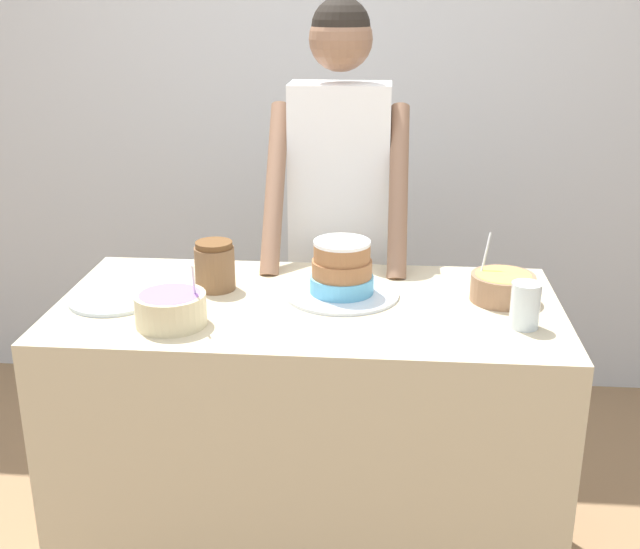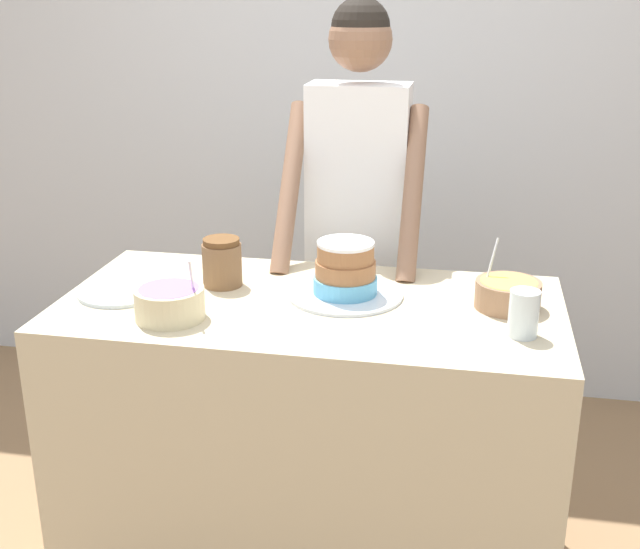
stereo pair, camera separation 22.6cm
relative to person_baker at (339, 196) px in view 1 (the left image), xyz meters
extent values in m
cube|color=silver|center=(-0.05, 0.81, 0.20)|extent=(10.00, 0.05, 2.60)
cube|color=#C6B793|center=(-0.05, -0.57, -0.64)|extent=(1.46, 0.72, 0.92)
cylinder|color=#2D2D38|center=(-0.08, 0.01, -0.68)|extent=(0.10, 0.10, 0.85)
cylinder|color=#2D2D38|center=(0.08, 0.01, -0.68)|extent=(0.10, 0.10, 0.85)
cube|color=white|center=(0.00, 0.01, 0.07)|extent=(0.34, 0.19, 0.64)
cylinder|color=#8E664C|center=(-0.20, -0.16, 0.06)|extent=(0.06, 0.40, 0.53)
cylinder|color=#8E664C|center=(0.20, -0.16, 0.06)|extent=(0.06, 0.40, 0.53)
sphere|color=#8E664C|center=(0.00, 0.01, 0.53)|extent=(0.21, 0.21, 0.21)
sphere|color=black|center=(0.00, 0.01, 0.56)|extent=(0.20, 0.20, 0.20)
cylinder|color=silver|center=(0.04, -0.50, -0.18)|extent=(0.34, 0.34, 0.01)
cylinder|color=#60B7E0|center=(0.04, -0.50, -0.15)|extent=(0.19, 0.19, 0.05)
cylinder|color=#9E663D|center=(0.04, -0.50, -0.10)|extent=(0.18, 0.18, 0.05)
cylinder|color=#9E663D|center=(0.04, -0.50, -0.05)|extent=(0.17, 0.17, 0.05)
cylinder|color=white|center=(0.04, -0.50, -0.02)|extent=(0.17, 0.17, 0.01)
cylinder|color=beige|center=(-0.41, -0.76, -0.14)|extent=(0.19, 0.19, 0.09)
cylinder|color=#9E66B7|center=(-0.41, -0.76, -0.10)|extent=(0.17, 0.17, 0.01)
cylinder|color=silver|center=(-0.34, -0.75, -0.09)|extent=(0.02, 0.07, 0.17)
cylinder|color=#936B4C|center=(0.51, -0.50, -0.14)|extent=(0.19, 0.19, 0.08)
cylinder|color=#F2DB4C|center=(0.51, -0.50, -0.11)|extent=(0.16, 0.16, 0.01)
cylinder|color=silver|center=(0.45, -0.47, -0.08)|extent=(0.05, 0.07, 0.18)
cylinder|color=silver|center=(0.54, -0.70, -0.12)|extent=(0.08, 0.08, 0.13)
cylinder|color=silver|center=(-0.62, -0.61, -0.17)|extent=(0.26, 0.26, 0.01)
cylinder|color=brown|center=(-0.35, -0.48, -0.11)|extent=(0.12, 0.12, 0.13)
cylinder|color=brown|center=(-0.35, -0.48, -0.04)|extent=(0.11, 0.11, 0.02)
camera|label=1|loc=(0.17, -2.73, 0.68)|focal=45.00mm
camera|label=2|loc=(0.39, -2.70, 0.68)|focal=45.00mm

